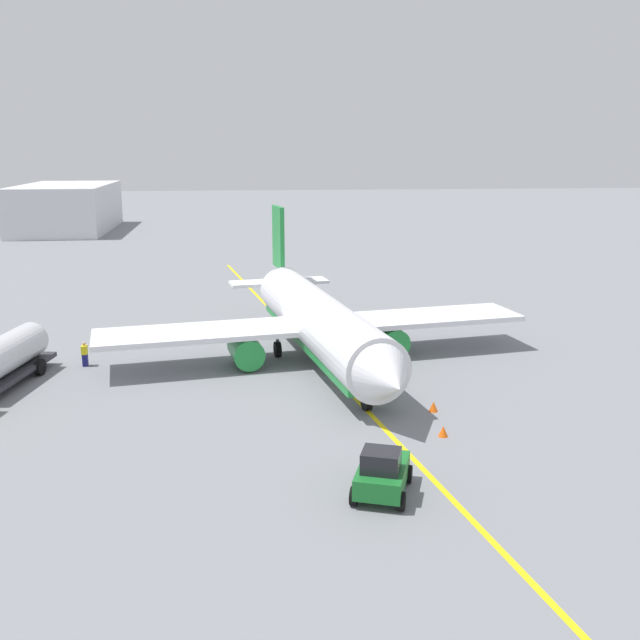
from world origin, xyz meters
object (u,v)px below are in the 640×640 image
at_px(pushback_tug, 382,473).
at_px(refueling_worker, 85,354).
at_px(safety_cone_wingtip, 443,431).
at_px(airplane, 318,322).
at_px(safety_cone_nose, 433,406).

distance_m(pushback_tug, refueling_worker, 26.44).
xyz_separation_m(pushback_tug, refueling_worker, (-20.50, -16.69, -0.19)).
bearing_deg(refueling_worker, safety_cone_wingtip, 55.32).
bearing_deg(airplane, refueling_worker, -90.88).
distance_m(airplane, refueling_worker, 16.18).
bearing_deg(safety_cone_wingtip, airplane, -160.71).
distance_m(airplane, pushback_tug, 20.33).
xyz_separation_m(refueling_worker, safety_cone_nose, (11.02, 21.53, -0.53)).
xyz_separation_m(airplane, pushback_tug, (20.25, 0.62, -1.70)).
relative_size(airplane, safety_cone_nose, 53.42).
bearing_deg(refueling_worker, airplane, 89.12).
distance_m(pushback_tug, safety_cone_nose, 10.67).
xyz_separation_m(pushback_tug, safety_cone_nose, (-9.48, 4.84, -0.72)).
relative_size(refueling_worker, safety_cone_nose, 2.95).
bearing_deg(refueling_worker, pushback_tug, 39.15).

